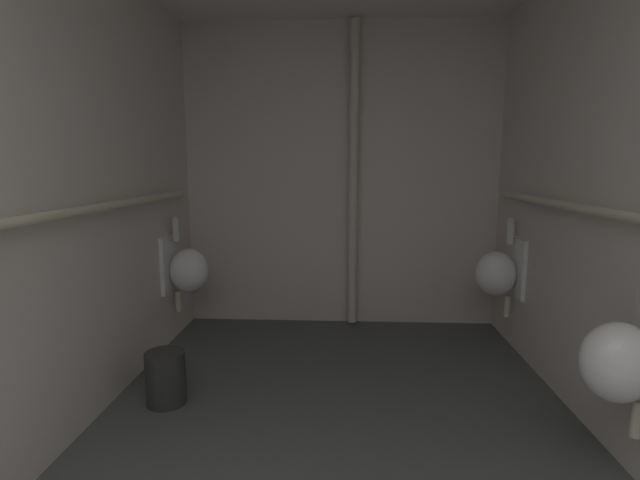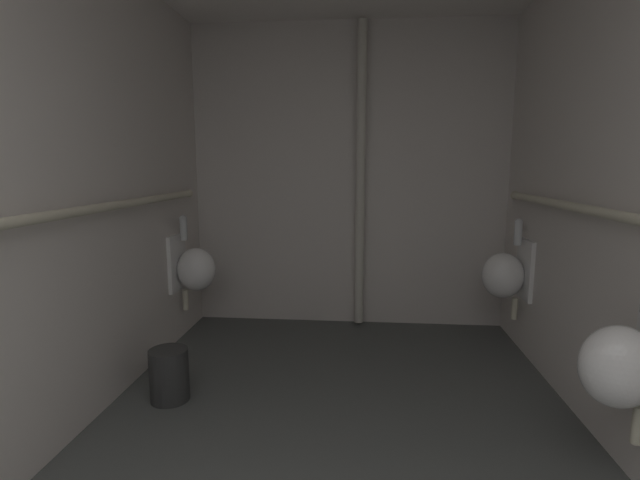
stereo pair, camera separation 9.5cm
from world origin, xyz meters
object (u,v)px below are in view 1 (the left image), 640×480
at_px(standpipe_back_wall, 353,178).
at_px(waste_bin, 166,378).
at_px(urinal_left_mid, 186,269).
at_px(urinal_right_mid, 623,360).
at_px(urinal_right_far, 498,272).

height_order(standpipe_back_wall, waste_bin, standpipe_back_wall).
height_order(urinal_left_mid, waste_bin, urinal_left_mid).
xyz_separation_m(urinal_left_mid, waste_bin, (0.18, -0.96, -0.44)).
bearing_deg(standpipe_back_wall, waste_bin, -127.52).
bearing_deg(urinal_right_mid, waste_bin, 163.82).
bearing_deg(urinal_left_mid, urinal_right_far, 0.10).
height_order(urinal_right_mid, urinal_right_far, same).
relative_size(urinal_left_mid, urinal_right_mid, 1.00).
xyz_separation_m(urinal_right_far, waste_bin, (-2.19, -0.96, -0.44)).
distance_m(urinal_left_mid, urinal_right_far, 2.37).
bearing_deg(standpipe_back_wall, urinal_right_far, -23.94).
bearing_deg(standpipe_back_wall, urinal_right_mid, -62.45).
distance_m(urinal_left_mid, waste_bin, 1.07).
relative_size(urinal_left_mid, urinal_right_far, 1.00).
distance_m(urinal_right_mid, standpipe_back_wall, 2.44).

